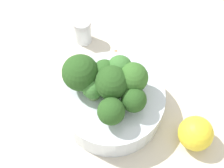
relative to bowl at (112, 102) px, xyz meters
name	(u,v)px	position (x,y,z in m)	size (l,w,h in m)	color
ground_plane	(112,109)	(0.00, 0.00, -0.03)	(3.00, 3.00, 0.00)	beige
bowl	(112,102)	(0.00, 0.00, 0.00)	(0.18, 0.18, 0.05)	silver
broccoli_floret_0	(80,73)	(-0.04, 0.03, 0.07)	(0.06, 0.06, 0.07)	#84AD66
broccoli_floret_1	(104,72)	(-0.01, 0.03, 0.06)	(0.04, 0.04, 0.05)	#8EB770
broccoli_floret_2	(134,100)	(0.03, -0.03, 0.05)	(0.04, 0.04, 0.05)	#8EB770
broccoli_floret_3	(120,68)	(0.02, 0.02, 0.07)	(0.04, 0.04, 0.06)	#84AD66
broccoli_floret_4	(93,89)	(-0.03, 0.01, 0.05)	(0.04, 0.04, 0.04)	#7A9E5B
broccoli_floret_5	(112,85)	(0.00, 0.00, 0.07)	(0.05, 0.05, 0.07)	#8EB770
broccoli_floret_6	(133,79)	(0.03, 0.00, 0.07)	(0.05, 0.05, 0.06)	#8EB770
broccoli_floret_7	(111,112)	(-0.01, -0.04, 0.06)	(0.04, 0.04, 0.05)	#84AD66
pepper_shaker	(83,31)	(-0.02, 0.17, 0.00)	(0.04, 0.04, 0.06)	silver
lemon_wedge	(196,133)	(0.12, -0.09, 0.00)	(0.06, 0.06, 0.06)	yellow
almond_crumb_0	(117,61)	(0.04, 0.10, -0.02)	(0.01, 0.01, 0.01)	#AD7F4C
almond_crumb_1	(113,53)	(0.03, 0.12, -0.02)	(0.01, 0.00, 0.01)	tan
almond_crumb_3	(116,51)	(0.04, 0.12, -0.02)	(0.01, 0.00, 0.01)	olive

